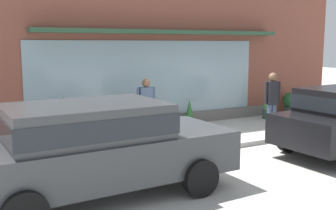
{
  "coord_description": "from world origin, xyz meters",
  "views": [
    {
      "loc": [
        -5.98,
        -7.91,
        2.53
      ],
      "look_at": [
        -0.92,
        1.2,
        0.95
      ],
      "focal_mm": 43.38,
      "sensor_mm": 36.0,
      "label": 1
    }
  ],
  "objects_px": {
    "pedestrian_passerby": "(272,99)",
    "parked_car_dark_gray": "(95,144)",
    "fire_hydrant": "(172,125)",
    "pedestrian_with_handbag": "(147,104)",
    "potted_plant_window_center": "(268,100)",
    "potted_plant_trailing_edge": "(189,112)",
    "potted_plant_by_entrance": "(290,102)",
    "potted_plant_window_left": "(64,118)",
    "potted_plant_doorstep": "(151,120)"
  },
  "relations": [
    {
      "from": "pedestrian_with_handbag",
      "to": "pedestrian_passerby",
      "type": "relative_size",
      "value": 0.93
    },
    {
      "from": "pedestrian_with_handbag",
      "to": "parked_car_dark_gray",
      "type": "distance_m",
      "value": 4.18
    },
    {
      "from": "pedestrian_passerby",
      "to": "potted_plant_by_entrance",
      "type": "height_order",
      "value": "pedestrian_passerby"
    },
    {
      "from": "pedestrian_passerby",
      "to": "potted_plant_window_center",
      "type": "bearing_deg",
      "value": -111.48
    },
    {
      "from": "pedestrian_with_handbag",
      "to": "potted_plant_by_entrance",
      "type": "distance_m",
      "value": 6.34
    },
    {
      "from": "fire_hydrant",
      "to": "potted_plant_window_left",
      "type": "bearing_deg",
      "value": 146.78
    },
    {
      "from": "parked_car_dark_gray",
      "to": "potted_plant_by_entrance",
      "type": "relative_size",
      "value": 5.79
    },
    {
      "from": "parked_car_dark_gray",
      "to": "potted_plant_trailing_edge",
      "type": "relative_size",
      "value": 5.55
    },
    {
      "from": "potted_plant_window_left",
      "to": "pedestrian_with_handbag",
      "type": "bearing_deg",
      "value": -27.7
    },
    {
      "from": "potted_plant_by_entrance",
      "to": "fire_hydrant",
      "type": "bearing_deg",
      "value": -165.29
    },
    {
      "from": "pedestrian_passerby",
      "to": "potted_plant_doorstep",
      "type": "bearing_deg",
      "value": -16.1
    },
    {
      "from": "parked_car_dark_gray",
      "to": "potted_plant_trailing_edge",
      "type": "xyz_separation_m",
      "value": [
        4.56,
        4.34,
        -0.5
      ]
    },
    {
      "from": "pedestrian_passerby",
      "to": "potted_plant_doorstep",
      "type": "xyz_separation_m",
      "value": [
        -2.74,
        1.96,
        -0.66
      ]
    },
    {
      "from": "fire_hydrant",
      "to": "potted_plant_window_left",
      "type": "height_order",
      "value": "potted_plant_window_left"
    },
    {
      "from": "fire_hydrant",
      "to": "parked_car_dark_gray",
      "type": "xyz_separation_m",
      "value": [
        -3.03,
        -2.74,
        0.47
      ]
    },
    {
      "from": "potted_plant_window_center",
      "to": "potted_plant_doorstep",
      "type": "distance_m",
      "value": 4.46
    },
    {
      "from": "potted_plant_trailing_edge",
      "to": "potted_plant_window_left",
      "type": "bearing_deg",
      "value": -179.74
    },
    {
      "from": "fire_hydrant",
      "to": "potted_plant_doorstep",
      "type": "height_order",
      "value": "fire_hydrant"
    },
    {
      "from": "parked_car_dark_gray",
      "to": "potted_plant_window_left",
      "type": "distance_m",
      "value": 4.38
    },
    {
      "from": "pedestrian_with_handbag",
      "to": "potted_plant_window_left",
      "type": "xyz_separation_m",
      "value": [
        -1.96,
        1.03,
        -0.37
      ]
    },
    {
      "from": "pedestrian_passerby",
      "to": "parked_car_dark_gray",
      "type": "distance_m",
      "value": 6.12
    },
    {
      "from": "potted_plant_trailing_edge",
      "to": "potted_plant_window_center",
      "type": "bearing_deg",
      "value": -7.03
    },
    {
      "from": "pedestrian_with_handbag",
      "to": "potted_plant_trailing_edge",
      "type": "xyz_separation_m",
      "value": [
        1.98,
        1.05,
        -0.55
      ]
    },
    {
      "from": "pedestrian_with_handbag",
      "to": "potted_plant_window_left",
      "type": "relative_size",
      "value": 1.34
    },
    {
      "from": "fire_hydrant",
      "to": "potted_plant_window_left",
      "type": "xyz_separation_m",
      "value": [
        -2.41,
        1.58,
        0.15
      ]
    },
    {
      "from": "potted_plant_window_center",
      "to": "potted_plant_trailing_edge",
      "type": "bearing_deg",
      "value": 172.97
    },
    {
      "from": "parked_car_dark_gray",
      "to": "potted_plant_window_center",
      "type": "distance_m",
      "value": 8.49
    },
    {
      "from": "parked_car_dark_gray",
      "to": "potted_plant_window_center",
      "type": "bearing_deg",
      "value": 26.24
    },
    {
      "from": "potted_plant_window_center",
      "to": "potted_plant_doorstep",
      "type": "bearing_deg",
      "value": -179.96
    },
    {
      "from": "parked_car_dark_gray",
      "to": "potted_plant_by_entrance",
      "type": "bearing_deg",
      "value": 24.08
    },
    {
      "from": "fire_hydrant",
      "to": "potted_plant_doorstep",
      "type": "relative_size",
      "value": 1.18
    },
    {
      "from": "pedestrian_with_handbag",
      "to": "potted_plant_trailing_edge",
      "type": "relative_size",
      "value": 1.95
    },
    {
      "from": "pedestrian_with_handbag",
      "to": "parked_car_dark_gray",
      "type": "height_order",
      "value": "pedestrian_with_handbag"
    },
    {
      "from": "potted_plant_trailing_edge",
      "to": "pedestrian_passerby",
      "type": "bearing_deg",
      "value": -62.3
    },
    {
      "from": "parked_car_dark_gray",
      "to": "potted_plant_window_center",
      "type": "relative_size",
      "value": 3.38
    },
    {
      "from": "parked_car_dark_gray",
      "to": "potted_plant_doorstep",
      "type": "xyz_separation_m",
      "value": [
        3.04,
        3.97,
        -0.54
      ]
    },
    {
      "from": "pedestrian_passerby",
      "to": "potted_plant_window_left",
      "type": "bearing_deg",
      "value": -4.61
    },
    {
      "from": "fire_hydrant",
      "to": "pedestrian_passerby",
      "type": "height_order",
      "value": "pedestrian_passerby"
    },
    {
      "from": "parked_car_dark_gray",
      "to": "potted_plant_window_left",
      "type": "xyz_separation_m",
      "value": [
        0.62,
        4.32,
        -0.32
      ]
    },
    {
      "from": "pedestrian_with_handbag",
      "to": "pedestrian_passerby",
      "type": "bearing_deg",
      "value": -12.8
    },
    {
      "from": "pedestrian_passerby",
      "to": "parked_car_dark_gray",
      "type": "bearing_deg",
      "value": 38.66
    },
    {
      "from": "potted_plant_doorstep",
      "to": "potted_plant_by_entrance",
      "type": "distance_m",
      "value": 5.79
    },
    {
      "from": "pedestrian_with_handbag",
      "to": "potted_plant_by_entrance",
      "type": "xyz_separation_m",
      "value": [
        6.24,
        0.97,
        -0.51
      ]
    },
    {
      "from": "potted_plant_window_center",
      "to": "potted_plant_window_left",
      "type": "bearing_deg",
      "value": 177.14
    },
    {
      "from": "potted_plant_doorstep",
      "to": "potted_plant_trailing_edge",
      "type": "distance_m",
      "value": 1.57
    },
    {
      "from": "fire_hydrant",
      "to": "pedestrian_passerby",
      "type": "xyz_separation_m",
      "value": [
        2.76,
        -0.73,
        0.59
      ]
    },
    {
      "from": "pedestrian_passerby",
      "to": "potted_plant_trailing_edge",
      "type": "relative_size",
      "value": 2.11
    },
    {
      "from": "potted_plant_window_left",
      "to": "potted_plant_trailing_edge",
      "type": "relative_size",
      "value": 1.46
    },
    {
      "from": "pedestrian_with_handbag",
      "to": "potted_plant_window_left",
      "type": "bearing_deg",
      "value": 161.3
    },
    {
      "from": "potted_plant_trailing_edge",
      "to": "potted_plant_by_entrance",
      "type": "relative_size",
      "value": 1.04
    }
  ]
}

